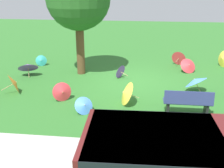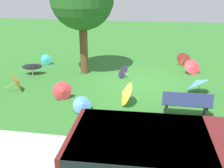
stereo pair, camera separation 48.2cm
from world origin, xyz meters
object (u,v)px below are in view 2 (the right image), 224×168
(van_dark, at_px, (179,165))
(parasol_blue_3, at_px, (197,82))
(parasol_yellow_1, at_px, (124,93))
(parasol_teal_1, at_px, (46,60))
(parasol_red_1, at_px, (63,91))
(parasol_purple_0, at_px, (32,65))
(parasol_orange_0, at_px, (17,81))
(parasol_red_2, at_px, (184,59))
(parasol_purple_1, at_px, (122,71))
(park_bench, at_px, (187,104))
(parasol_red_0, at_px, (193,67))
(parasol_blue_1, at_px, (83,105))

(van_dark, relative_size, parasol_blue_3, 3.72)
(parasol_yellow_1, xyz_separation_m, parasol_teal_1, (4.79, -4.32, -0.15))
(parasol_red_1, bearing_deg, parasol_purple_0, -47.41)
(parasol_purple_0, distance_m, parasol_orange_0, 2.12)
(parasol_purple_0, bearing_deg, parasol_red_2, -160.15)
(parasol_purple_1, bearing_deg, parasol_teal_1, -18.37)
(park_bench, xyz_separation_m, parasol_red_1, (4.50, -0.62, -0.10))
(parasol_red_0, bearing_deg, parasol_purple_0, 10.24)
(parasol_orange_0, bearing_deg, parasol_purple_1, -150.70)
(parasol_blue_1, relative_size, parasol_blue_3, 0.63)
(parasol_orange_0, distance_m, parasol_purple_1, 4.65)
(parasol_purple_0, height_order, parasol_teal_1, parasol_purple_0)
(parasol_red_0, xyz_separation_m, parasol_orange_0, (7.38, 3.49, 0.06))
(parasol_red_0, relative_size, parasol_purple_1, 1.42)
(parasol_purple_0, distance_m, parasol_yellow_1, 5.52)
(park_bench, xyz_separation_m, parasol_red_0, (-0.73, -4.69, -0.11))
(park_bench, height_order, parasol_orange_0, park_bench)
(van_dark, height_order, parasol_teal_1, van_dark)
(parasol_purple_0, height_order, parasol_blue_1, parasol_purple_0)
(park_bench, height_order, parasol_yellow_1, park_bench)
(parasol_purple_0, xyz_separation_m, parasol_blue_3, (-7.56, 1.20, 0.02))
(park_bench, relative_size, parasol_blue_1, 2.03)
(parasol_purple_1, bearing_deg, parasol_red_0, -159.96)
(parasol_yellow_1, relative_size, parasol_blue_1, 1.28)
(park_bench, relative_size, parasol_teal_1, 2.48)
(park_bench, relative_size, parasol_yellow_1, 1.59)
(parasol_yellow_1, relative_size, parasol_teal_1, 1.56)
(parasol_purple_0, height_order, parasol_orange_0, parasol_orange_0)
(parasol_purple_0, relative_size, parasol_red_1, 1.56)
(parasol_blue_1, bearing_deg, park_bench, -175.14)
(van_dark, xyz_separation_m, parasol_red_0, (-1.27, -8.56, -0.55))
(parasol_orange_0, bearing_deg, parasol_purple_0, -81.23)
(parasol_blue_3, bearing_deg, parasol_blue_1, 30.43)
(parasol_red_0, relative_size, parasol_blue_3, 0.78)
(parasol_blue_1, height_order, parasol_blue_3, parasol_blue_3)
(parasol_red_1, relative_size, parasol_purple_1, 1.13)
(van_dark, bearing_deg, parasol_blue_3, -100.72)
(parasol_orange_0, bearing_deg, parasol_blue_1, 154.73)
(parasol_red_0, height_order, parasol_orange_0, parasol_orange_0)
(parasol_blue_1, relative_size, parasol_red_2, 0.93)
(parasol_purple_1, bearing_deg, parasol_orange_0, 29.30)
(parasol_blue_1, distance_m, parasol_red_1, 1.38)
(parasol_purple_0, xyz_separation_m, parasol_yellow_1, (-4.82, 2.70, -0.03))
(parasol_red_0, height_order, parasol_red_2, parasol_red_2)
(parasol_orange_0, distance_m, parasol_yellow_1, 4.54)
(parasol_blue_1, distance_m, parasol_purple_1, 3.87)
(parasol_red_1, bearing_deg, parasol_orange_0, -15.33)
(parasol_purple_0, xyz_separation_m, parasol_red_2, (-7.39, -2.67, -0.08))
(parasol_purple_1, height_order, parasol_teal_1, parasol_purple_1)
(parasol_red_0, relative_size, parasol_teal_1, 1.51)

